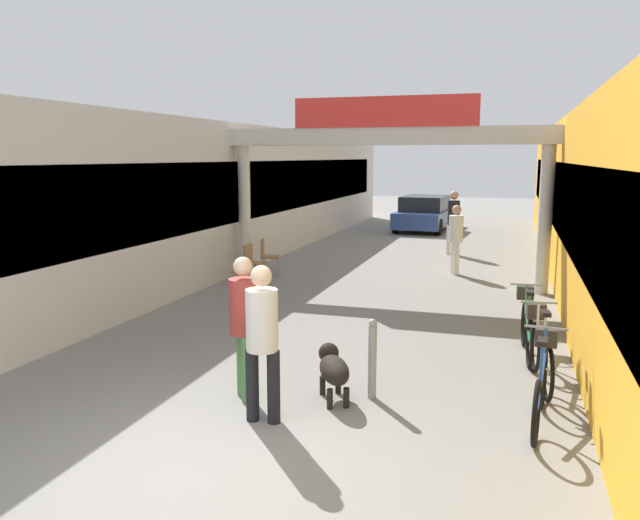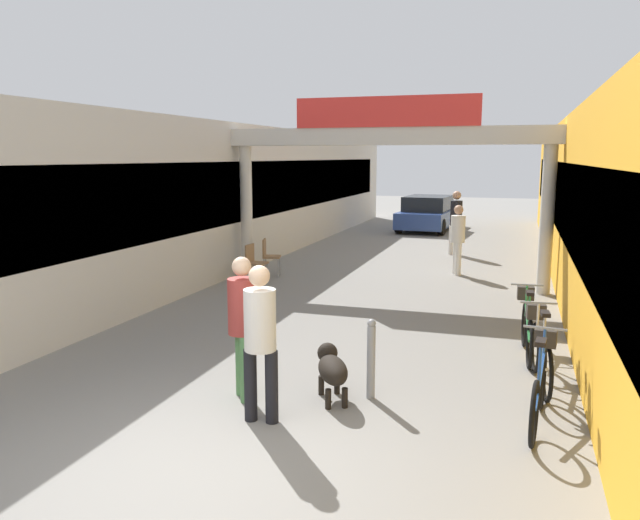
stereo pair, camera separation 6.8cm
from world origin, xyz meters
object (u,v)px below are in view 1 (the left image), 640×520
(pedestrian_with_dog, at_px, (262,334))
(parked_car_blue, at_px, (425,214))
(dog_on_leash, at_px, (333,368))
(cafe_chair_wood_nearer, at_px, (252,260))
(bicycle_silver_second, at_px, (540,349))
(bollard_post_metal, at_px, (372,358))
(bicycle_green_third, at_px, (527,325))
(pedestrian_carrying_crate, at_px, (456,235))
(pedestrian_elderly_walking, at_px, (454,218))
(cafe_chair_wood_farther, at_px, (267,254))
(bicycle_blue_nearest, at_px, (541,383))
(pedestrian_companion, at_px, (244,319))

(pedestrian_with_dog, bearing_deg, parked_car_blue, 92.43)
(dog_on_leash, distance_m, cafe_chair_wood_nearer, 6.93)
(cafe_chair_wood_nearer, bearing_deg, dog_on_leash, -58.83)
(bicycle_silver_second, bearing_deg, cafe_chair_wood_nearer, 142.04)
(bollard_post_metal, bearing_deg, bicycle_green_third, 52.57)
(bicycle_green_third, bearing_deg, pedestrian_carrying_crate, 104.54)
(pedestrian_elderly_walking, height_order, cafe_chair_wood_nearer, pedestrian_elderly_walking)
(bicycle_silver_second, bearing_deg, cafe_chair_wood_farther, 136.97)
(pedestrian_with_dog, xyz_separation_m, bicycle_blue_nearest, (2.84, 0.89, -0.54))
(pedestrian_carrying_crate, height_order, dog_on_leash, pedestrian_carrying_crate)
(pedestrian_companion, distance_m, cafe_chair_wood_nearer, 6.75)
(cafe_chair_wood_nearer, relative_size, parked_car_blue, 0.22)
(pedestrian_with_dog, height_order, bollard_post_metal, pedestrian_with_dog)
(pedestrian_companion, distance_m, bicycle_blue_nearest, 3.36)
(pedestrian_carrying_crate, relative_size, parked_car_blue, 0.41)
(bollard_post_metal, relative_size, cafe_chair_wood_nearer, 1.08)
(pedestrian_with_dog, height_order, dog_on_leash, pedestrian_with_dog)
(bicycle_blue_nearest, distance_m, bollard_post_metal, 1.87)
(dog_on_leash, bearing_deg, pedestrian_with_dog, -123.01)
(parked_car_blue, bearing_deg, pedestrian_elderly_walking, -74.81)
(pedestrian_carrying_crate, xyz_separation_m, cafe_chair_wood_farther, (-4.26, -1.58, -0.42))
(pedestrian_elderly_walking, bearing_deg, bicycle_green_third, -78.19)
(pedestrian_with_dog, distance_m, pedestrian_carrying_crate, 9.36)
(bicycle_silver_second, relative_size, cafe_chair_wood_nearer, 1.89)
(pedestrian_carrying_crate, distance_m, parked_car_blue, 9.25)
(bicycle_silver_second, distance_m, cafe_chair_wood_farther, 8.15)
(bicycle_blue_nearest, bearing_deg, dog_on_leash, -178.65)
(bicycle_blue_nearest, height_order, parked_car_blue, parked_car_blue)
(pedestrian_elderly_walking, bearing_deg, pedestrian_with_dog, -93.87)
(bicycle_silver_second, bearing_deg, pedestrian_companion, -154.38)
(bollard_post_metal, relative_size, cafe_chair_wood_farther, 1.08)
(pedestrian_with_dog, distance_m, bollard_post_metal, 1.48)
(cafe_chair_wood_nearer, bearing_deg, parked_car_blue, 78.89)
(bicycle_blue_nearest, bearing_deg, pedestrian_companion, -174.02)
(pedestrian_companion, bearing_deg, parked_car_blue, 91.05)
(pedestrian_companion, xyz_separation_m, bicycle_silver_second, (3.33, 1.60, -0.53))
(cafe_chair_wood_farther, bearing_deg, pedestrian_elderly_walking, 50.01)
(pedestrian_elderly_walking, relative_size, cafe_chair_wood_farther, 2.08)
(pedestrian_carrying_crate, height_order, bollard_post_metal, pedestrian_carrying_crate)
(cafe_chair_wood_nearer, bearing_deg, pedestrian_companion, -67.37)
(pedestrian_companion, relative_size, cafe_chair_wood_farther, 1.90)
(dog_on_leash, xyz_separation_m, bicycle_blue_nearest, (2.30, 0.05, 0.06))
(pedestrian_with_dog, relative_size, cafe_chair_wood_farther, 1.92)
(pedestrian_companion, height_order, cafe_chair_wood_nearer, pedestrian_companion)
(bollard_post_metal, xyz_separation_m, cafe_chair_wood_farther, (-4.05, 6.71, 0.05))
(pedestrian_carrying_crate, relative_size, bollard_post_metal, 1.75)
(pedestrian_carrying_crate, relative_size, cafe_chair_wood_farther, 1.89)
(pedestrian_with_dog, bearing_deg, bollard_post_metal, 45.64)
(pedestrian_elderly_walking, xyz_separation_m, parked_car_blue, (-1.61, 5.94, -0.43))
(pedestrian_with_dog, xyz_separation_m, pedestrian_companion, (-0.45, 0.54, -0.01))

